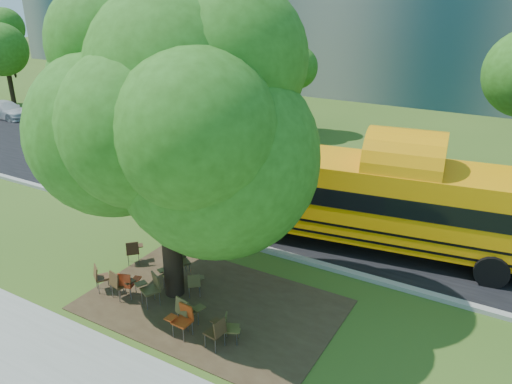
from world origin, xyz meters
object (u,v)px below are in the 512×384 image
Objects in this scene: chair_7 at (229,326)px; chair_8 at (133,250)px; chair_0 at (119,282)px; chair_5 at (183,318)px; chair_2 at (127,282)px; bg_car_red at (163,134)px; chair_6 at (217,330)px; chair_9 at (173,272)px; main_tree at (163,118)px; chair_3 at (151,286)px; chair_4 at (187,309)px; chair_11 at (195,282)px; pedestrian_b at (108,103)px; school_bus at (396,202)px; pedestrian_a at (121,111)px; chair_10 at (180,259)px; black_car at (163,185)px; bg_car_white at (6,110)px; bg_car_silver at (96,138)px; chair_1 at (101,276)px.

chair_8 is (-4.78, 1.71, 0.03)m from chair_7.
chair_0 is 2.60m from chair_5.
bg_car_red is at bearing 107.29° from chair_2.
bg_car_red reaches higher than chair_6.
main_tree is at bearing 161.24° from chair_9.
chair_4 is at bearing -167.24° from chair_3.
chair_2 is 1.92m from chair_11.
pedestrian_b is (-20.35, 15.98, 0.50)m from chair_7.
chair_0 is at bearing -138.48° from school_bus.
chair_2 is 1.32m from chair_9.
school_bus is 2.37× the size of bg_car_red.
main_tree is 0.70× the size of school_bus.
chair_0 is at bearing 23.96° from pedestrian_b.
chair_2 is 2.33m from chair_4.
school_bus is 14.25× the size of chair_5.
chair_11 is 21.63m from pedestrian_a.
chair_5 is at bearing -159.71° from bg_car_red.
school_bus is 13.19× the size of chair_10.
main_tree is at bearing 21.43° from chair_2.
chair_6 is (1.12, -0.26, -0.04)m from chair_4.
pedestrian_a reaches higher than bg_car_red.
main_tree is at bearing -42.17° from chair_5.
chair_4 is 1.15m from chair_6.
black_car is at bearing -103.35° from chair_10.
chair_10 is at bearing -39.44° from chair_8.
chair_6 reaches higher than chair_7.
chair_11 is at bearing -104.68° from chair_3.
chair_3 is 1.62m from chair_10.
chair_3 is 1.74m from chair_5.
chair_10 is at bearing -114.66° from bg_car_white.
chair_8 is at bearing 10.52° from chair_9.
main_tree is 16.34m from bg_car_silver.
bg_car_white is (-23.30, 10.32, -0.01)m from chair_10.
chair_0 is 2.00m from chair_10.
black_car is (-5.32, 4.98, 0.30)m from chair_11.
chair_10 is 0.49× the size of pedestrian_b.
main_tree is 9.66× the size of chair_9.
black_car is (-4.52, 5.90, 0.18)m from chair_3.
pedestrian_b reaches higher than bg_car_silver.
chair_8 is at bearing 163.23° from chair_4.
bg_car_silver is 2.36× the size of pedestrian_a.
chair_4 is 1.97m from chair_9.
pedestrian_b is at bearing 58.88° from chair_6.
chair_11 is 26.73m from bg_car_white.
chair_8 is 0.51× the size of pedestrian_a.
main_tree is 4.88m from chair_2.
chair_1 is 0.22× the size of bg_car_silver.
chair_0 is 2.47m from chair_4.
bg_car_white is (-25.07, 12.29, -0.00)m from chair_4.
chair_2 reaches higher than chair_1.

